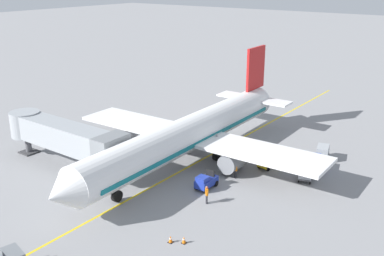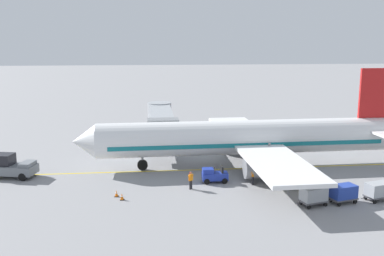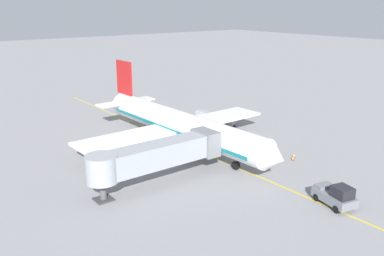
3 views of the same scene
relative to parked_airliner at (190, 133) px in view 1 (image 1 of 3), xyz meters
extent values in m
plane|color=gray|center=(-0.86, 0.08, -3.19)|extent=(400.00, 400.00, 0.00)
cube|color=gold|center=(-0.86, 0.08, -3.18)|extent=(0.24, 80.00, 0.01)
cylinder|color=white|center=(-0.01, 0.27, 0.10)|extent=(4.46, 32.08, 3.70)
cube|color=#14707A|center=(-0.01, 0.27, -0.36)|extent=(4.43, 29.52, 0.44)
cone|color=white|center=(-0.41, 17.47, 0.10)|extent=(3.68, 2.49, 3.63)
cone|color=white|center=(0.41, -17.12, 0.40)|extent=(3.21, 2.87, 3.14)
cube|color=black|center=(-0.37, 15.67, 0.75)|extent=(2.80, 1.17, 0.60)
cube|color=white|center=(0.02, -0.73, -0.55)|extent=(30.11, 5.91, 0.36)
cylinder|color=gray|center=(-5.50, -0.06, -1.80)|extent=(2.08, 3.25, 2.00)
cylinder|color=gray|center=(5.50, 0.20, -1.80)|extent=(2.08, 3.25, 2.00)
cube|color=red|center=(0.35, -14.72, 4.70)|extent=(0.42, 4.41, 5.50)
cube|color=white|center=(0.34, -14.52, 0.65)|extent=(10.06, 2.84, 0.24)
cylinder|color=black|center=(-0.27, 11.47, -2.64)|extent=(0.48, 1.11, 1.10)
cylinder|color=gray|center=(-0.27, 11.47, -1.09)|extent=(0.24, 0.24, 2.00)
cylinder|color=black|center=(-2.26, -1.78, -2.64)|extent=(0.48, 1.11, 1.10)
cylinder|color=gray|center=(-2.26, -1.78, -1.09)|extent=(0.24, 0.24, 2.00)
cylinder|color=black|center=(2.34, -1.67, -2.64)|extent=(0.48, 1.11, 1.10)
cylinder|color=gray|center=(2.34, -1.67, -1.09)|extent=(0.24, 0.24, 2.00)
cube|color=#93999E|center=(9.09, 9.12, 0.30)|extent=(14.51, 2.80, 2.60)
cube|color=slate|center=(2.63, 9.12, 0.30)|extent=(2.00, 3.50, 2.99)
cylinder|color=#93999E|center=(16.34, 9.12, 0.30)|extent=(3.36, 3.36, 2.86)
cylinder|color=#4C4C51|center=(16.34, 9.12, -2.09)|extent=(0.70, 0.70, 2.19)
cube|color=#38383A|center=(16.34, 9.12, -3.11)|extent=(1.80, 1.80, 0.16)
cube|color=slate|center=(-1.92, 22.91, -1.71)|extent=(2.07, 1.49, 0.36)
cube|color=#1E339E|center=(-5.21, 4.41, -2.56)|extent=(1.23, 2.51, 0.70)
cube|color=#1E339E|center=(-5.22, 5.09, -1.99)|extent=(1.03, 1.06, 0.44)
cube|color=black|center=(-5.20, 3.72, -1.89)|extent=(0.84, 0.17, 0.64)
cylinder|color=black|center=(-5.21, 4.53, -1.91)|extent=(0.08, 0.26, 0.54)
cylinder|color=black|center=(-5.76, 5.27, -2.91)|extent=(0.21, 0.56, 0.56)
cylinder|color=black|center=(-4.68, 5.29, -2.91)|extent=(0.21, 0.56, 0.56)
cylinder|color=black|center=(-5.74, 3.52, -2.91)|extent=(0.21, 0.56, 0.56)
cylinder|color=black|center=(-4.66, 3.54, -2.91)|extent=(0.21, 0.56, 0.56)
cube|color=gold|center=(-7.75, -3.56, -2.56)|extent=(1.58, 2.66, 0.70)
cube|color=gold|center=(-7.64, -2.88, -1.99)|extent=(1.17, 1.20, 0.44)
cube|color=black|center=(-7.85, -4.24, -1.89)|extent=(0.85, 0.29, 0.64)
cylinder|color=black|center=(-7.73, -3.43, -1.91)|extent=(0.12, 0.27, 0.54)
cylinder|color=black|center=(-8.14, -2.61, -2.91)|extent=(0.29, 0.58, 0.56)
cylinder|color=black|center=(-7.07, -2.78, -2.91)|extent=(0.29, 0.58, 0.56)
cylinder|color=black|center=(-8.42, -4.33, -2.91)|extent=(0.29, 0.58, 0.56)
cylinder|color=black|center=(-7.35, -4.51, -2.91)|extent=(0.29, 0.58, 0.56)
cube|color=#4C4C51|center=(-12.19, -2.88, -2.77)|extent=(1.84, 2.47, 0.12)
cube|color=#999EA3|center=(-12.19, -2.88, -2.16)|extent=(1.74, 2.34, 1.10)
cylinder|color=#4C4C51|center=(-12.57, -1.48, -2.78)|extent=(0.25, 0.69, 0.07)
cylinder|color=black|center=(-12.94, -2.23, -3.01)|extent=(0.21, 0.38, 0.36)
cylinder|color=black|center=(-11.87, -1.94, -3.01)|extent=(0.21, 0.38, 0.36)
cylinder|color=black|center=(-12.50, -3.82, -3.01)|extent=(0.21, 0.38, 0.36)
cylinder|color=black|center=(-11.44, -3.53, -3.01)|extent=(0.21, 0.38, 0.36)
cube|color=#4C4C51|center=(-11.84, -5.65, -2.77)|extent=(1.84, 2.47, 0.12)
cube|color=#233D9E|center=(-11.84, -5.65, -2.16)|extent=(1.74, 2.34, 1.10)
cylinder|color=#4C4C51|center=(-12.23, -4.25, -2.78)|extent=(0.25, 0.69, 0.07)
cylinder|color=black|center=(-12.60, -5.00, -3.01)|extent=(0.21, 0.38, 0.36)
cylinder|color=black|center=(-11.53, -4.70, -3.01)|extent=(0.21, 0.38, 0.36)
cylinder|color=black|center=(-12.16, -6.59, -3.01)|extent=(0.21, 0.38, 0.36)
cylinder|color=black|center=(-11.09, -6.30, -3.01)|extent=(0.21, 0.38, 0.36)
cube|color=#4C4C51|center=(-11.56, -8.91, -2.77)|extent=(1.84, 2.47, 0.12)
cube|color=#999EA3|center=(-11.56, -8.91, -2.16)|extent=(1.74, 2.34, 1.10)
cylinder|color=#4C4C51|center=(-11.95, -7.51, -2.78)|extent=(0.25, 0.69, 0.07)
cylinder|color=black|center=(-12.32, -8.26, -3.01)|extent=(0.21, 0.38, 0.36)
cylinder|color=black|center=(-11.25, -7.97, -3.01)|extent=(0.21, 0.38, 0.36)
cylinder|color=black|center=(-11.88, -9.85, -3.01)|extent=(0.21, 0.38, 0.36)
cylinder|color=black|center=(-10.81, -9.56, -3.01)|extent=(0.21, 0.38, 0.36)
cylinder|color=#232328|center=(-6.21, 0.82, -2.76)|extent=(0.15, 0.15, 0.85)
cylinder|color=#232328|center=(-6.37, 0.94, -2.76)|extent=(0.15, 0.15, 0.85)
cube|color=orange|center=(-6.29, 0.88, -2.04)|extent=(0.45, 0.42, 0.60)
cylinder|color=orange|center=(-6.09, 0.73, -2.09)|extent=(0.23, 0.20, 0.57)
cylinder|color=orange|center=(-6.50, 1.03, -2.09)|extent=(0.23, 0.20, 0.57)
sphere|color=tan|center=(-6.29, 0.88, -1.61)|extent=(0.22, 0.22, 0.22)
cube|color=red|center=(-6.29, 0.88, -1.59)|extent=(0.26, 0.22, 0.10)
cylinder|color=#232328|center=(-7.06, 7.02, -2.76)|extent=(0.15, 0.15, 0.85)
cylinder|color=#232328|center=(-6.93, 6.88, -2.76)|extent=(0.15, 0.15, 0.85)
cube|color=orange|center=(-7.00, 6.95, -2.04)|extent=(0.43, 0.44, 0.60)
cylinder|color=orange|center=(-7.16, 7.14, -2.09)|extent=(0.22, 0.23, 0.57)
cylinder|color=orange|center=(-6.83, 6.76, -2.09)|extent=(0.22, 0.23, 0.57)
sphere|color=#997051|center=(-7.00, 6.95, -1.61)|extent=(0.22, 0.22, 0.22)
cube|color=red|center=(-7.00, 6.95, -1.59)|extent=(0.24, 0.25, 0.10)
cube|color=black|center=(-8.32, 13.72, -3.17)|extent=(0.36, 0.36, 0.04)
cone|color=orange|center=(-8.32, 13.72, -2.87)|extent=(0.30, 0.30, 0.55)
cylinder|color=white|center=(-8.32, 13.72, -2.84)|extent=(0.21, 0.21, 0.06)
cube|color=black|center=(-9.20, 13.19, -3.17)|extent=(0.36, 0.36, 0.04)
cone|color=orange|center=(-9.20, 13.19, -2.87)|extent=(0.30, 0.30, 0.55)
cylinder|color=white|center=(-9.20, 13.19, -2.84)|extent=(0.21, 0.21, 0.06)
camera|label=1|loc=(-27.44, 36.85, 16.39)|focal=42.35mm
camera|label=2|loc=(-46.24, 10.84, 10.53)|focal=41.49mm
camera|label=3|loc=(33.15, 45.77, 16.36)|focal=38.96mm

